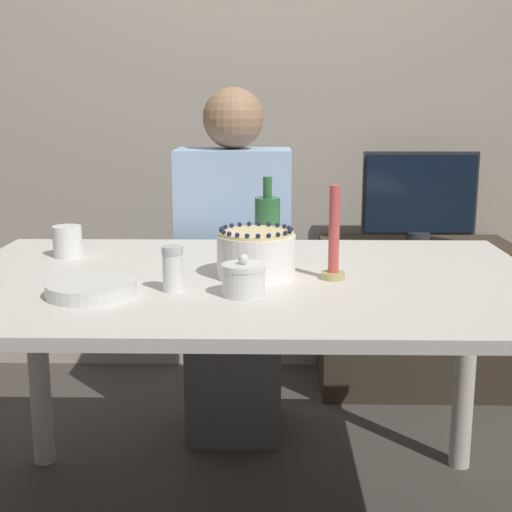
{
  "coord_description": "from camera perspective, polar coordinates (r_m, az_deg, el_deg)",
  "views": [
    {
      "loc": [
        0.06,
        -1.8,
        1.22
      ],
      "look_at": [
        0.03,
        -0.0,
        0.83
      ],
      "focal_mm": 50.0,
      "sensor_mm": 36.0,
      "label": 1
    }
  ],
  "objects": [
    {
      "name": "bottle",
      "position": [
        2.15,
        0.91,
        2.67
      ],
      "size": [
        0.08,
        0.08,
        0.23
      ],
      "color": "#2D6638",
      "rests_on": "dining_table"
    },
    {
      "name": "wall_behind",
      "position": [
        3.2,
        -0.0,
        13.81
      ],
      "size": [
        8.0,
        0.05,
        2.6
      ],
      "color": "#ADA393",
      "rests_on": "ground_plane"
    },
    {
      "name": "side_cabinet",
      "position": [
        3.14,
        12.52,
        -4.69
      ],
      "size": [
        0.8,
        0.43,
        0.63
      ],
      "color": "#382D23",
      "rests_on": "ground_plane"
    },
    {
      "name": "cup",
      "position": [
        2.15,
        -14.85,
        1.14
      ],
      "size": [
        0.08,
        0.08,
        0.09
      ],
      "color": "white",
      "rests_on": "dining_table"
    },
    {
      "name": "dining_table",
      "position": [
        1.88,
        -0.79,
        -4.8
      ],
      "size": [
        1.54,
        1.0,
        0.77
      ],
      "color": "beige",
      "rests_on": "ground_plane"
    },
    {
      "name": "sugar_bowl",
      "position": [
        1.66,
        -1.04,
        -1.88
      ],
      "size": [
        0.1,
        0.1,
        0.1
      ],
      "color": "silver",
      "rests_on": "dining_table"
    },
    {
      "name": "plate_stack",
      "position": [
        1.71,
        -13.05,
        -2.57
      ],
      "size": [
        0.21,
        0.21,
        0.03
      ],
      "color": "silver",
      "rests_on": "dining_table"
    },
    {
      "name": "tv_monitor",
      "position": [
        3.03,
        12.96,
        4.67
      ],
      "size": [
        0.47,
        0.1,
        0.38
      ],
      "color": "#2D2D33",
      "rests_on": "side_cabinet"
    },
    {
      "name": "cake",
      "position": [
        1.83,
        -0.0,
        0.13
      ],
      "size": [
        0.2,
        0.2,
        0.13
      ],
      "color": "white",
      "rests_on": "dining_table"
    },
    {
      "name": "sugar_shaker",
      "position": [
        1.71,
        -6.68,
        -1.0
      ],
      "size": [
        0.05,
        0.05,
        0.11
      ],
      "color": "white",
      "rests_on": "dining_table"
    },
    {
      "name": "candle",
      "position": [
        1.81,
        6.25,
        1.08
      ],
      "size": [
        0.06,
        0.06,
        0.24
      ],
      "color": "tan",
      "rests_on": "dining_table"
    },
    {
      "name": "person_man_blue_shirt",
      "position": [
        2.59,
        -1.75,
        -2.54
      ],
      "size": [
        0.4,
        0.34,
        1.26
      ],
      "rotation": [
        0.0,
        0.0,
        3.14
      ],
      "color": "#595960",
      "rests_on": "ground_plane"
    }
  ]
}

